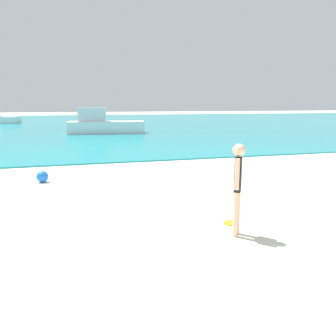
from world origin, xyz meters
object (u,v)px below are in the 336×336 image
object	(u,v)px
frisbee	(231,223)
boat_near	(103,125)
person_standing	(238,184)
beach_ball	(42,177)

from	to	relation	value
frisbee	boat_near	xyz separation A→B (m)	(-0.38, 20.49, 0.71)
boat_near	frisbee	bearing A→B (deg)	-81.54
frisbee	boat_near	bearing A→B (deg)	91.06
person_standing	boat_near	bearing A→B (deg)	34.51
boat_near	beach_ball	distance (m)	16.16
person_standing	frisbee	size ratio (longest dim) A/B	5.54
person_standing	frisbee	xyz separation A→B (m)	(0.18, 0.53, -0.89)
frisbee	beach_ball	xyz separation A→B (m)	(-3.69, 4.69, 0.16)
person_standing	beach_ball	world-z (taller)	person_standing
frisbee	person_standing	bearing A→B (deg)	-108.60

